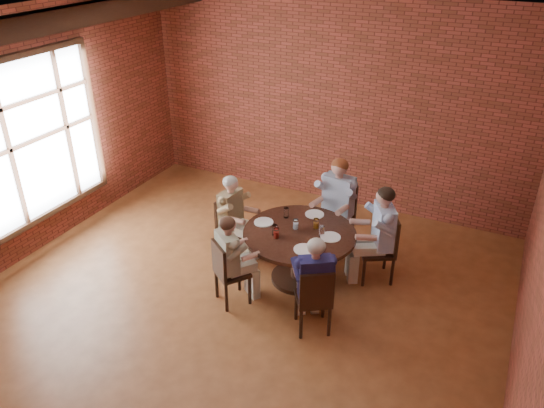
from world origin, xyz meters
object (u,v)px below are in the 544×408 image
at_px(diner_b, 336,205).
at_px(chair_e, 315,298).
at_px(chair_b, 338,213).
at_px(diner_e, 314,284).
at_px(chair_c, 230,225).
at_px(diner_a, 378,235).
at_px(smartphone, 302,250).
at_px(diner_c, 234,218).
at_px(diner_d, 232,260).
at_px(chair_d, 227,271).
at_px(chair_a, 384,245).
at_px(dining_table, 299,246).

distance_m(diner_b, chair_e, 1.94).
bearing_deg(chair_e, chair_b, -111.05).
relative_size(chair_e, diner_e, 0.71).
distance_m(chair_c, diner_e, 1.93).
xyz_separation_m(diner_a, smartphone, (-0.71, -0.88, 0.07)).
relative_size(chair_b, smartphone, 6.41).
xyz_separation_m(chair_b, diner_c, (-1.21, -0.97, 0.11)).
bearing_deg(diner_d, chair_b, -74.84).
bearing_deg(chair_b, smartphone, -80.55).
bearing_deg(smartphone, diner_e, -73.45).
xyz_separation_m(chair_d, smartphone, (0.81, 0.46, 0.27)).
distance_m(chair_b, diner_d, 2.02).
bearing_deg(smartphone, diner_d, -173.16).
xyz_separation_m(chair_d, diner_d, (0.04, 0.06, 0.13)).
distance_m(chair_b, diner_e, 1.95).
height_order(diner_b, diner_e, diner_b).
distance_m(diner_a, diner_c, 2.00).
relative_size(chair_a, chair_d, 1.08).
xyz_separation_m(chair_e, smartphone, (-0.38, 0.50, 0.26)).
bearing_deg(diner_d, dining_table, -90.00).
distance_m(dining_table, chair_d, 1.04).
bearing_deg(diner_a, chair_e, -42.49).
height_order(dining_table, chair_c, chair_c).
xyz_separation_m(diner_a, chair_b, (-0.76, 0.60, -0.16)).
distance_m(diner_c, chair_e, 1.93).
relative_size(dining_table, diner_c, 1.17).
xyz_separation_m(chair_d, chair_e, (1.19, -0.04, 0.01)).
relative_size(chair_c, diner_c, 0.71).
relative_size(chair_a, diner_c, 0.76).
height_order(diner_a, diner_d, diner_a).
bearing_deg(diner_b, chair_c, -138.04).
xyz_separation_m(chair_c, smartphone, (1.33, -0.52, 0.26)).
distance_m(diner_d, diner_e, 1.10).
relative_size(chair_c, diner_e, 0.71).
height_order(chair_a, diner_c, diner_c).
height_order(chair_b, smartphone, chair_b).
bearing_deg(chair_d, diner_e, -142.56).
distance_m(diner_b, smartphone, 1.38).
bearing_deg(smartphone, chair_a, 28.09).
distance_m(chair_e, smartphone, 0.68).
relative_size(diner_b, diner_c, 1.11).
xyz_separation_m(chair_c, diner_d, (0.56, -0.92, 0.13)).
bearing_deg(diner_b, diner_c, -136.11).
bearing_deg(dining_table, chair_e, -56.81).
bearing_deg(chair_a, diner_b, -147.37).
xyz_separation_m(chair_b, diner_b, (-0.01, -0.09, 0.17)).
xyz_separation_m(chair_a, diner_a, (-0.08, -0.04, 0.17)).
xyz_separation_m(chair_b, smartphone, (0.04, -1.47, 0.23)).
relative_size(diner_d, smartphone, 8.15).
bearing_deg(diner_d, diner_a, -102.90).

